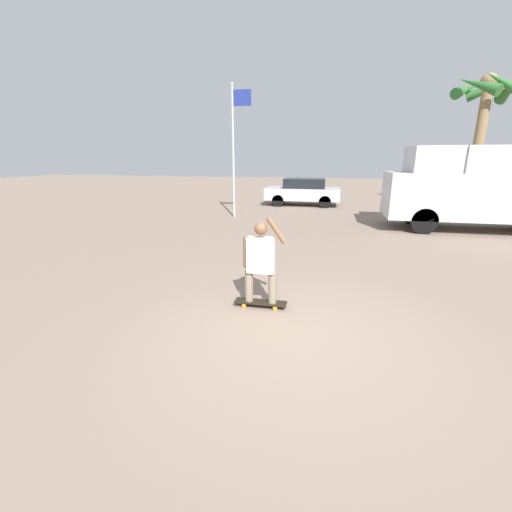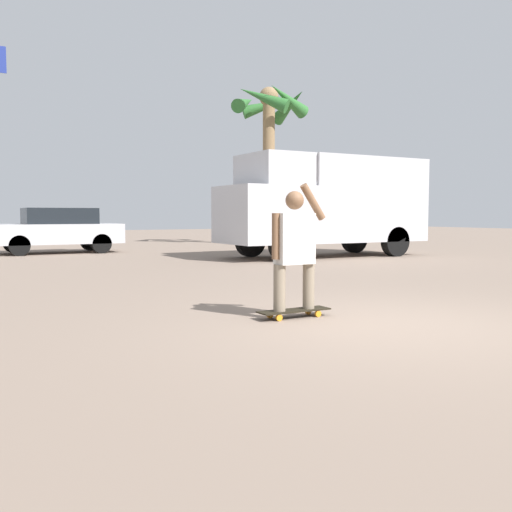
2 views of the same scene
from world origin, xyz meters
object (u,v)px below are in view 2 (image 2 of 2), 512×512
Objects in this scene: skateboard at (294,311)px; person_skateboarder at (294,244)px; parked_car_silver at (58,229)px; palm_tree_near_van at (270,121)px; camper_van at (327,202)px.

person_skateboarder reaches higher than skateboard.
palm_tree_near_van is at bearing 8.69° from parked_car_silver.
skateboard is 0.23× the size of parked_car_silver.
camper_van reaches higher than parked_car_silver.
person_skateboarder is at bearing -180.00° from skateboard.
palm_tree_near_van reaches higher than camper_van.
skateboard is at bearing -88.57° from parked_car_silver.
palm_tree_near_van is (8.23, 14.53, 4.92)m from skateboard.
palm_tree_near_van is (8.23, 14.53, 4.12)m from person_skateboarder.
palm_tree_near_van is (2.00, 6.66, 3.42)m from camper_van.
skateboard is 0.61× the size of person_skateboarder.
camper_van is at bearing -106.75° from palm_tree_near_van.
skateboard is at bearing 0.00° from person_skateboarder.
skateboard is 0.80m from person_skateboarder.
palm_tree_near_van reaches higher than parked_car_silver.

